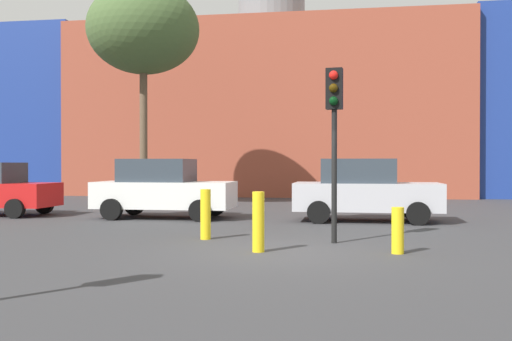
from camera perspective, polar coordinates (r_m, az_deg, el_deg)
name	(u,v)px	position (r m, az deg, el deg)	size (l,w,h in m)	color
ground_plane	(276,251)	(11.80, 2.02, -7.87)	(200.00, 200.00, 0.00)	#38383A
building_backdrop	(272,112)	(35.39, 1.54, 5.73)	(41.26, 10.31, 11.57)	#9E4733
parked_car_1	(163,189)	(19.02, -9.09, -1.77)	(4.40, 2.16, 1.91)	white
parked_car_2	(365,190)	(18.05, 10.57, -1.91)	(4.39, 2.15, 1.90)	silver
traffic_light_island	(334,115)	(12.96, 7.66, 5.45)	(0.38, 0.38, 3.85)	black
bare_tree_0	(143,30)	(25.00, -10.96, 13.35)	(4.59, 4.59, 9.12)	brown
bollard_yellow_0	(398,231)	(11.70, 13.70, -5.72)	(0.24, 0.24, 0.90)	yellow
bollard_yellow_1	(258,222)	(11.58, 0.23, -5.05)	(0.24, 0.24, 1.20)	yellow
bollard_yellow_2	(206,214)	(13.57, -4.96, -4.29)	(0.24, 0.24, 1.16)	yellow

